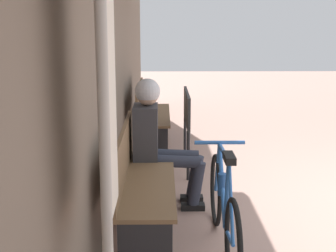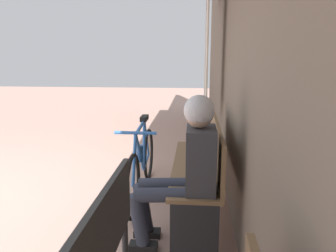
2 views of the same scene
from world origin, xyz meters
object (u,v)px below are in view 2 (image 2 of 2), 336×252
Objects in this scene: park_bench_near at (201,171)px; bicycle at (142,164)px; signboard at (105,243)px; banner_pole at (207,61)px; person_seated at (186,162)px.

bicycle is (-0.31, -0.62, -0.06)m from park_bench_near.
signboard is at bearing -14.82° from park_bench_near.
park_bench_near is 1.81m from banner_pole.
banner_pole is at bearing 149.79° from bicycle.
person_seated is (0.91, 0.50, 0.35)m from bicycle.
banner_pole is 3.32m from signboard.
bicycle is at bearing -151.27° from person_seated.
signboard is at bearing -9.28° from banner_pole.
banner_pole reaches higher than person_seated.
park_bench_near reaches higher than bicycle.
person_seated reaches higher than park_bench_near.
banner_pole is at bearing 174.55° from person_seated.
park_bench_near is 1.69× the size of signboard.
signboard is at bearing 4.96° from bicycle.
signboard reaches higher than bicycle.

